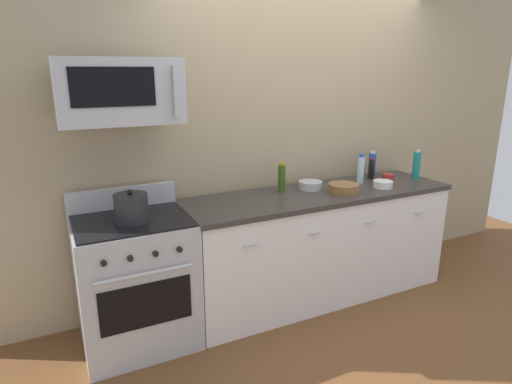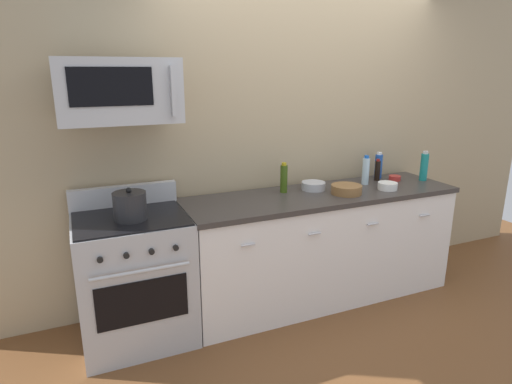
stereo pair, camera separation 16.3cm
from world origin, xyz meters
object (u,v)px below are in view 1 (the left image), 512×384
Objects in this scene: bottle_soy_sauce_dark at (371,169)px; bowl_steel_prep at (310,185)px; range_oven at (136,281)px; bottle_olive_oil at (282,178)px; microwave at (119,91)px; bowl_white_ceramic at (383,184)px; stockpot at (131,208)px; bowl_red_small at (388,176)px; bottle_sparkling_teal at (416,165)px; bowl_wooden_salad at (344,188)px; bottle_soda_blue at (372,164)px; bottle_water_clear at (361,169)px.

bottle_soy_sauce_dark reaches higher than bowl_steel_prep.
bottle_olive_oil reaches higher than range_oven.
bowl_steel_prep is (1.49, 0.07, -0.80)m from microwave.
microwave is 2.22m from bowl_white_ceramic.
range_oven is 1.36m from bottle_olive_oil.
stockpot is at bearing 178.00° from bowl_white_ceramic.
bowl_white_ceramic is (-0.26, -0.22, 0.01)m from bowl_red_small.
stockpot is at bearing -178.84° from bottle_sparkling_teal.
stockpot reaches higher than bowl_steel_prep.
bottle_sparkling_teal is 0.89m from bowl_wooden_salad.
bottle_soda_blue reaches higher than bowl_steel_prep.
bottle_water_clear is at bearing 4.05° from stockpot.
bowl_red_small is (2.32, 0.05, -0.81)m from microwave.
bottle_olive_oil is at bearing 176.26° from bottle_water_clear.
bowl_white_ceramic is at bearing -140.15° from bowl_red_small.
bottle_olive_oil is 0.92× the size of bottle_sparkling_teal.
bottle_water_clear is at bearing 29.97° from bowl_wooden_salad.
bowl_red_small is at bearing 3.61° from stockpot.
bottle_olive_oil is at bearing 6.38° from range_oven.
microwave is 2.65m from bottle_sparkling_teal.
microwave reaches higher than bowl_red_small.
bottle_soda_blue is (2.24, 0.19, -0.72)m from microwave.
bottle_olive_oil is at bearing 4.32° from microwave.
bottle_olive_oil is at bearing 174.51° from bowl_steel_prep.
bowl_red_small is at bearing -22.62° from bottle_soy_sauce_dark.
bottle_soda_blue is at bearing 143.63° from bottle_sparkling_teal.
bowl_white_ceramic is (-0.18, -0.36, -0.08)m from bottle_soda_blue.
microwave is 3.79× the size of bowl_steel_prep.
microwave is 4.67× the size of bowl_white_ceramic.
bowl_steel_prep is (-0.50, 0.02, -0.09)m from bottle_water_clear.
bottle_sparkling_teal is (2.56, -0.00, 0.58)m from range_oven.
bottle_olive_oil is (-0.94, -0.02, 0.02)m from bottle_soy_sauce_dark.
bottle_olive_oil is 1.24× the size of bowl_steel_prep.
bottle_soda_blue reaches higher than bottle_soy_sauce_dark.
bottle_soda_blue is 0.41m from bowl_white_ceramic.
bottle_sparkling_teal reaches higher than bottle_soy_sauce_dark.
stockpot is (-2.24, -0.28, -0.02)m from bottle_soda_blue.
bottle_soda_blue is at bearing 8.92° from bowl_steel_prep.
bottle_sparkling_teal reaches higher than bowl_white_ceramic.
bottle_soda_blue is 2.27× the size of bowl_red_small.
bottle_soda_blue is 0.77m from bowl_steel_prep.
microwave is at bearing 89.87° from stockpot.
bowl_red_small is (0.08, -0.14, -0.09)m from bottle_soda_blue.
range_oven is 1.75m from bowl_wooden_salad.
bottle_water_clear is 0.24m from bowl_white_ceramic.
stockpot is at bearing -171.18° from bottle_olive_oil.
bottle_soda_blue is 2.26m from stockpot.
microwave reaches higher than range_oven.
bottle_soda_blue is 1.09× the size of stockpot.
stockpot is at bearing -176.39° from bowl_red_small.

